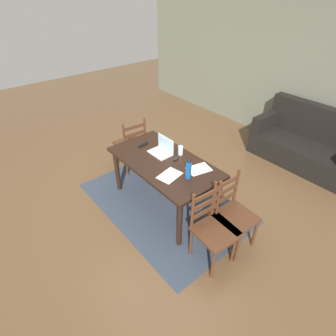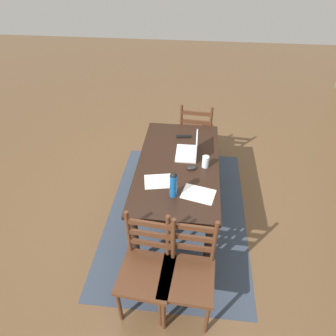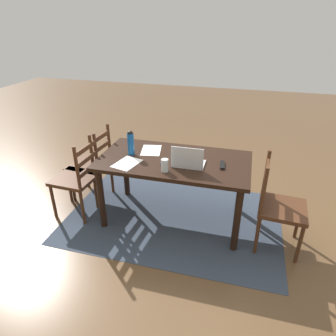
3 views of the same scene
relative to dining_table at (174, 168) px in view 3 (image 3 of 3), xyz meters
name	(u,v)px [view 3 (image 3 of 3)]	position (x,y,z in m)	size (l,w,h in m)	color
ground_plane	(173,218)	(0.00, 0.00, -0.66)	(14.00, 14.00, 0.00)	brown
area_rug	(173,217)	(0.00, 0.00, -0.65)	(2.41, 1.61, 0.01)	#333D4C
dining_table	(174,168)	(0.00, 0.00, 0.00)	(1.58, 0.85, 0.76)	black
chair_right_far	(77,178)	(1.08, 0.17, -0.19)	(0.46, 0.46, 0.95)	#4C2B19
chair_right_near	(92,165)	(1.08, -0.17, -0.19)	(0.48, 0.48, 0.95)	#4C2B19
chair_left_far	(278,207)	(-1.08, 0.17, -0.19)	(0.47, 0.47, 0.95)	#4C2B19
laptop	(188,161)	(-0.17, 0.12, 0.16)	(0.32, 0.22, 0.23)	silver
water_bottle	(131,142)	(0.48, -0.01, 0.24)	(0.07, 0.07, 0.27)	#145199
drinking_glass	(165,165)	(0.02, 0.28, 0.16)	(0.07, 0.07, 0.13)	silver
computer_mouse	(163,163)	(0.08, 0.15, 0.12)	(0.06, 0.10, 0.03)	black
tv_remote	(222,165)	(-0.51, 0.02, 0.11)	(0.04, 0.17, 0.02)	black
paper_stack_left	(151,150)	(0.30, -0.15, 0.10)	(0.21, 0.30, 0.00)	white
paper_stack_right	(127,163)	(0.44, 0.22, 0.10)	(0.21, 0.30, 0.00)	white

